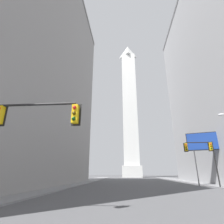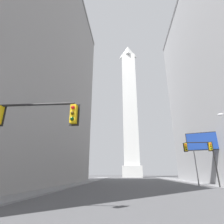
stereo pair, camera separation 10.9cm
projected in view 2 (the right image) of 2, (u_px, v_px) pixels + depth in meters
The scene contains 7 objects.
sidewalk_left at pixel (70, 184), 31.34m from camera, with size 5.00×103.24×0.15m, color slate.
sidewalk_right at pixel (215, 185), 29.34m from camera, with size 5.00×103.24×0.15m, color slate.
building_left at pixel (19, 60), 32.84m from camera, with size 19.45×43.93×44.02m.
obelisk at pixel (130, 106), 94.07m from camera, with size 9.21×9.21×75.09m.
traffic_light_near_left at pixel (20, 126), 10.11m from camera, with size 5.40×0.51×5.93m.
traffic_light_mid_right at pixel (204, 152), 25.35m from camera, with size 4.27×0.52×6.33m.
billboard_sign at pixel (206, 143), 28.72m from camera, with size 5.75×1.95×8.41m.
Camera 2 is at (-2.17, -2.13, 1.95)m, focal length 28.00 mm.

